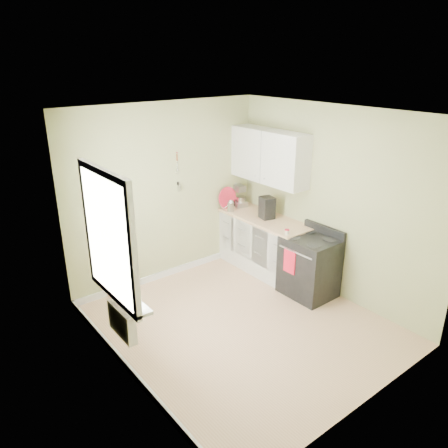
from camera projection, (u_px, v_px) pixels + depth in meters
floor at (243, 325)px, 5.70m from camera, size 3.20×3.60×0.02m
ceiling at (247, 112)px, 4.72m from camera, size 3.20×3.60×0.02m
wall_back at (166, 194)px, 6.54m from camera, size 3.20×0.02×2.70m
wall_left at (120, 266)px, 4.28m from camera, size 0.02×3.60×2.70m
wall_right at (331, 203)px, 6.13m from camera, size 0.02×3.60×2.70m
base_cabinets at (264, 245)px, 7.02m from camera, size 0.60×1.60×0.87m
countertop at (265, 219)px, 6.85m from camera, size 0.64×1.60×0.04m
upper_cabinets at (269, 156)px, 6.66m from camera, size 0.35×1.40×0.80m
window at (108, 238)px, 4.45m from camera, size 0.06×1.14×1.44m
window_sill at (120, 293)px, 4.73m from camera, size 0.18×1.14×0.04m
radiator at (122, 322)px, 4.79m from camera, size 0.12×0.50×0.35m
wall_utensils at (178, 178)px, 6.55m from camera, size 0.02×0.14×0.58m
stove at (309, 266)px, 6.29m from camera, size 0.64×0.72×1.00m
stand_mixer at (238, 195)px, 7.36m from camera, size 0.26×0.36×0.40m
kettle at (231, 206)px, 7.08m from camera, size 0.19×0.11×0.19m
coffee_maker at (267, 208)px, 6.77m from camera, size 0.24×0.25×0.34m
red_tray at (227, 198)px, 7.20m from camera, size 0.37×0.08×0.36m
jar at (287, 232)px, 6.18m from camera, size 0.07×0.07×0.08m
plant_a at (129, 286)px, 4.50m from camera, size 0.18×0.20×0.32m
plant_b at (114, 274)px, 4.77m from camera, size 0.18×0.21×0.31m
plant_c at (105, 267)px, 4.95m from camera, size 0.19×0.19×0.28m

